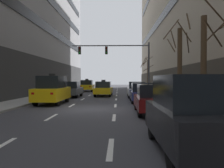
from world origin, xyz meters
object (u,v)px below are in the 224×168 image
street_tree_2 (179,65)px  street_tree_3 (204,63)px  car_parked_0 (190,114)px  car_parked_2 (141,93)px  taxi_driving_0 (87,86)px  taxi_driving_1 (52,90)px  street_tree_1 (148,74)px  car_driving_3 (71,89)px  car_parked_3 (137,90)px  traffic_signal_0 (121,57)px  taxi_driving_2 (104,89)px  car_parked_1 (152,99)px

street_tree_2 → street_tree_3: size_ratio=1.03×
car_parked_0 → car_parked_2: car_parked_0 is taller
taxi_driving_0 → street_tree_2: street_tree_2 is taller
taxi_driving_1 → car_parked_0: bearing=-58.1°
taxi_driving_0 → taxi_driving_1: size_ratio=1.05×
taxi_driving_1 → street_tree_2: size_ratio=0.75×
street_tree_2 → street_tree_1: bearing=90.1°
taxi_driving_0 → street_tree_1: 9.81m
car_driving_3 → taxi_driving_0: bearing=89.3°
car_parked_3 → street_tree_1: size_ratio=0.90×
car_parked_0 → traffic_signal_0: 19.27m
traffic_signal_0 → car_parked_0: bearing=-85.1°
street_tree_2 → taxi_driving_0: bearing=114.0°
taxi_driving_2 → car_parked_0: car_parked_0 is taller
taxi_driving_2 → car_parked_2: taxi_driving_2 is taller
car_parked_0 → taxi_driving_1: bearing=121.9°
street_tree_2 → taxi_driving_1: bearing=166.0°
taxi_driving_2 → street_tree_3: size_ratio=0.76×
car_parked_0 → street_tree_3: 5.45m
car_parked_1 → car_parked_3: (-0.00, 10.78, 0.01)m
car_parked_1 → street_tree_1: bearing=83.4°
taxi_driving_2 → taxi_driving_1: bearing=-112.9°
taxi_driving_0 → taxi_driving_1: taxi_driving_1 is taller
taxi_driving_0 → street_tree_1: bearing=-24.7°
taxi_driving_2 → street_tree_2: bearing=-61.3°
street_tree_2 → car_parked_3: bearing=104.0°
car_parked_1 → taxi_driving_2: bearing=105.6°
taxi_driving_1 → traffic_signal_0: 9.96m
taxi_driving_1 → taxi_driving_0: bearing=89.2°
car_driving_3 → taxi_driving_2: bearing=24.8°
car_driving_3 → car_parked_3: car_driving_3 is taller
taxi_driving_1 → car_parked_2: 7.05m
car_parked_0 → street_tree_1: (2.09, 24.60, 1.51)m
car_parked_1 → car_parked_3: 10.78m
taxi_driving_0 → car_parked_2: size_ratio=1.10×
taxi_driving_1 → car_parked_0: (6.93, -11.15, -0.06)m
taxi_driving_2 → car_parked_3: 3.97m
car_parked_1 → car_parked_2: bearing=90.0°
street_tree_2 → street_tree_3: 4.17m
taxi_driving_1 → street_tree_2: street_tree_2 is taller
taxi_driving_2 → street_tree_1: bearing=43.9°
street_tree_1 → street_tree_2: 15.70m
taxi_driving_0 → car_parked_0: car_parked_0 is taller
street_tree_3 → car_parked_2: bearing=105.4°
taxi_driving_0 → car_driving_3: bearing=-90.7°
car_parked_1 → car_parked_2: 5.87m
car_parked_1 → car_driving_3: bearing=121.6°
car_parked_2 → traffic_signal_0: traffic_signal_0 is taller
car_parked_0 → street_tree_2: street_tree_2 is taller
street_tree_3 → taxi_driving_2: bearing=111.3°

